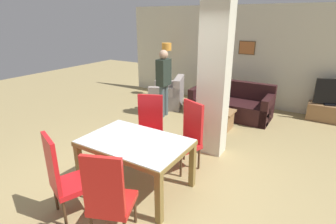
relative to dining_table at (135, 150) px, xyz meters
The scene contains 16 objects.
ground_plane 0.60m from the dining_table, ahead, with size 18.00×18.00×0.00m, color #9D8958.
back_wall 4.83m from the dining_table, 89.99° to the left, with size 7.20×0.09×2.70m.
divider_pillar 1.85m from the dining_table, 73.21° to the left, with size 0.50×0.34×2.70m.
dining_table is the anchor object (origin of this frame).
dining_chair_far_right 0.97m from the dining_table, 67.61° to the left, with size 0.60×0.60×1.12m.
dining_chair_near_right 1.00m from the dining_table, 68.37° to the right, with size 0.60×0.60×1.12m.
dining_chair_far_left 0.94m from the dining_table, 113.14° to the left, with size 0.60×0.60×1.12m.
dining_chair_near_left 1.00m from the dining_table, 111.65° to the right, with size 0.60×0.60×1.12m.
sofa 3.68m from the dining_table, 87.17° to the left, with size 1.97×0.91×0.84m.
armchair 3.80m from the dining_table, 114.29° to the left, with size 1.13×1.18×0.84m.
coffee_table 2.77m from the dining_table, 86.79° to the left, with size 0.79×0.51×0.42m.
bottle 2.69m from the dining_table, 89.22° to the left, with size 0.08×0.08×0.29m.
tv_stand 5.09m from the dining_table, 62.24° to the left, with size 0.98×0.40×0.41m.
tv_screen 5.07m from the dining_table, 62.24° to the left, with size 0.83×0.29×0.63m.
floor_lamp 4.83m from the dining_table, 116.43° to the left, with size 0.29×0.29×1.66m.
standing_person 3.02m from the dining_table, 114.66° to the left, with size 0.22×0.38×1.66m.
Camera 1 is at (2.13, -2.58, 2.38)m, focal length 28.00 mm.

